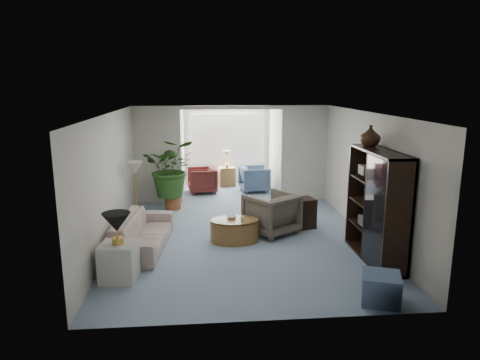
{
  "coord_description": "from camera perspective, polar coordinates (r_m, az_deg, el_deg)",
  "views": [
    {
      "loc": [
        -0.78,
        -8.15,
        3.03
      ],
      "look_at": [
        0.0,
        0.6,
        1.1
      ],
      "focal_mm": 32.74,
      "sensor_mm": 36.0,
      "label": 1
    }
  ],
  "objects": [
    {
      "name": "floor",
      "position": [
        8.73,
        0.35,
        -7.92
      ],
      "size": [
        6.0,
        6.0,
        0.0
      ],
      "primitive_type": "plane",
      "color": "#8799B2",
      "rests_on": "ground"
    },
    {
      "name": "end_table",
      "position": [
        7.25,
        -15.49,
        -10.22
      ],
      "size": [
        0.59,
        0.59,
        0.6
      ],
      "primitive_type": "cube",
      "rotation": [
        0.0,
        0.0,
        -0.1
      ],
      "color": "beige",
      "rests_on": "ground"
    },
    {
      "name": "back_pier_left",
      "position": [
        11.35,
        -10.71,
        3.15
      ],
      "size": [
        1.2,
        0.12,
        2.5
      ],
      "primitive_type": "cube",
      "color": "beige",
      "rests_on": "ground"
    },
    {
      "name": "cabinet_urn",
      "position": [
        8.18,
        16.62,
        5.54
      ],
      "size": [
        0.36,
        0.36,
        0.38
      ],
      "primitive_type": "imported",
      "color": "#301F10",
      "rests_on": "entertainment_cabinet"
    },
    {
      "name": "sofa",
      "position": [
        8.47,
        -12.55,
        -6.67
      ],
      "size": [
        1.02,
        2.18,
        0.62
      ],
      "primitive_type": "imported",
      "rotation": [
        0.0,
        0.0,
        1.47
      ],
      "color": "beige",
      "rests_on": "ground"
    },
    {
      "name": "sunroom_chair_maroon",
      "position": [
        12.47,
        -4.95,
        -0.03
      ],
      "size": [
        0.87,
        0.85,
        0.71
      ],
      "primitive_type": "imported",
      "rotation": [
        0.0,
        0.0,
        -1.45
      ],
      "color": "maroon",
      "rests_on": "ground"
    },
    {
      "name": "back_pier_right",
      "position": [
        11.61,
        8.34,
        3.44
      ],
      "size": [
        1.2,
        0.12,
        2.5
      ],
      "primitive_type": "cube",
      "color": "beige",
      "rests_on": "ground"
    },
    {
      "name": "wingback_chair",
      "position": [
        9.06,
        4.1,
        -4.36
      ],
      "size": [
        1.27,
        1.28,
        0.85
      ],
      "primitive_type": "imported",
      "rotation": [
        0.0,
        0.0,
        3.74
      ],
      "color": "#615B4C",
      "rests_on": "ground"
    },
    {
      "name": "house_plant",
      "position": [
        10.78,
        -8.9,
        1.59
      ],
      "size": [
        1.29,
        1.12,
        1.43
      ],
      "primitive_type": "imported",
      "color": "#2A521C",
      "rests_on": "plant_pot"
    },
    {
      "name": "plant_pot",
      "position": [
        10.97,
        -8.75,
        -2.92
      ],
      "size": [
        0.4,
        0.4,
        0.32
      ],
      "primitive_type": "cylinder",
      "color": "brown",
      "rests_on": "ground"
    },
    {
      "name": "shelf_clutter",
      "position": [
        7.79,
        17.43,
        -2.61
      ],
      "size": [
        0.3,
        1.03,
        1.06
      ],
      "color": "#332E28",
      "rests_on": "entertainment_cabinet"
    },
    {
      "name": "table_lamp",
      "position": [
        7.03,
        -15.8,
        -5.33
      ],
      "size": [
        0.44,
        0.44,
        0.3
      ],
      "primitive_type": "cone",
      "color": "black",
      "rests_on": "end_table"
    },
    {
      "name": "sunroom_floor",
      "position": [
        12.64,
        -1.41,
        -1.47
      ],
      "size": [
        2.6,
        2.6,
        0.0
      ],
      "primitive_type": "plane",
      "color": "#8799B2",
      "rests_on": "ground"
    },
    {
      "name": "entertainment_cabinet",
      "position": [
        7.94,
        17.42,
        -3.25
      ],
      "size": [
        0.47,
        1.74,
        1.94
      ],
      "primitive_type": "cube",
      "color": "black",
      "rests_on": "ground"
    },
    {
      "name": "coffee_table",
      "position": [
        8.62,
        -0.72,
        -6.61
      ],
      "size": [
        1.17,
        1.17,
        0.45
      ],
      "primitive_type": "cylinder",
      "rotation": [
        0.0,
        0.0,
        0.27
      ],
      "color": "olive",
      "rests_on": "ground"
    },
    {
      "name": "coffee_bowl",
      "position": [
        8.63,
        -1.1,
        -4.84
      ],
      "size": [
        0.24,
        0.24,
        0.05
      ],
      "primitive_type": "imported",
      "rotation": [
        0.0,
        0.0,
        0.27
      ],
      "color": "white",
      "rests_on": "coffee_table"
    },
    {
      "name": "ottoman",
      "position": [
        6.68,
        17.88,
        -13.27
      ],
      "size": [
        0.66,
        0.66,
        0.41
      ],
      "primitive_type": "cube",
      "rotation": [
        0.0,
        0.0,
        -0.34
      ],
      "color": "slate",
      "rests_on": "ground"
    },
    {
      "name": "framed_picture",
      "position": [
        8.78,
        16.65,
        3.15
      ],
      "size": [
        0.04,
        0.5,
        0.4
      ],
      "primitive_type": "cube",
      "color": "beige"
    },
    {
      "name": "sunroom_table",
      "position": [
        13.24,
        -1.71,
        0.44
      ],
      "size": [
        0.51,
        0.42,
        0.57
      ],
      "primitive_type": "cube",
      "rotation": [
        0.0,
        0.0,
        0.12
      ],
      "color": "olive",
      "rests_on": "ground"
    },
    {
      "name": "window_blinds",
      "position": [
        13.42,
        -1.73,
        5.42
      ],
      "size": [
        2.2,
        0.02,
        1.5
      ],
      "primitive_type": "cube",
      "color": "white"
    },
    {
      "name": "coffee_cup",
      "position": [
        8.45,
        0.35,
        -5.08
      ],
      "size": [
        0.11,
        0.11,
        0.08
      ],
      "primitive_type": "imported",
      "rotation": [
        0.0,
        0.0,
        0.27
      ],
      "color": "beige",
      "rests_on": "coffee_table"
    },
    {
      "name": "floor_lamp",
      "position": [
        9.74,
        -13.61,
        1.51
      ],
      "size": [
        0.36,
        0.36,
        0.28
      ],
      "primitive_type": "cone",
      "color": "beige",
      "rests_on": "ground"
    },
    {
      "name": "back_header",
      "position": [
        11.19,
        -1.1,
        9.42
      ],
      "size": [
        2.6,
        0.12,
        0.1
      ],
      "primitive_type": "cube",
      "color": "beige",
      "rests_on": "back_pier_left"
    },
    {
      "name": "window_pane",
      "position": [
        13.45,
        -1.74,
        5.43
      ],
      "size": [
        2.2,
        0.02,
        1.5
      ],
      "primitive_type": "cube",
      "color": "white"
    },
    {
      "name": "side_table_dark",
      "position": [
        9.5,
        7.98,
        -4.29
      ],
      "size": [
        0.62,
        0.55,
        0.64
      ],
      "primitive_type": "cube",
      "rotation": [
        0.0,
        0.0,
        0.25
      ],
      "color": "black",
      "rests_on": "ground"
    },
    {
      "name": "sunroom_chair_blue",
      "position": [
        12.56,
        1.91,
        0.14
      ],
      "size": [
        0.89,
        0.87,
        0.73
      ],
      "primitive_type": "imported",
      "rotation": [
        0.0,
        0.0,
        1.69
      ],
      "color": "slate",
      "rests_on": "ground"
    }
  ]
}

